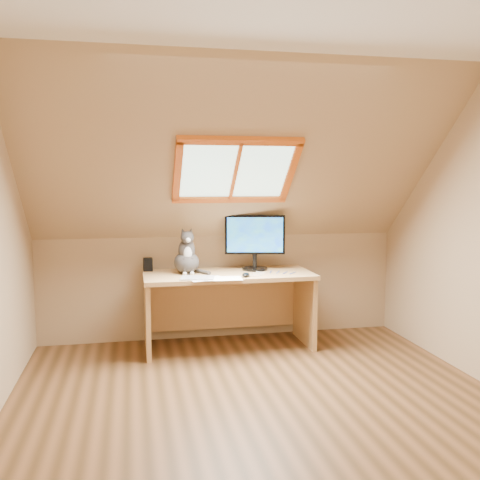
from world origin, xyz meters
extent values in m
plane|color=brown|center=(0.00, 0.00, 0.00)|extent=(3.50, 3.50, 0.00)
cube|color=tan|center=(0.00, -1.75, 1.20)|extent=(3.50, 0.02, 2.40)
cube|color=tan|center=(0.00, 1.75, 0.50)|extent=(3.50, 0.02, 1.00)
cube|color=silver|center=(0.00, -0.78, 2.40)|extent=(3.50, 1.95, 0.02)
cube|color=tan|center=(0.00, 0.97, 1.70)|extent=(3.50, 1.56, 1.41)
cube|color=#B2E0CC|center=(0.00, 1.05, 1.63)|extent=(0.90, 0.53, 0.48)
cube|color=#D55014|center=(0.00, 1.05, 1.63)|extent=(1.02, 0.64, 0.59)
cube|color=tan|center=(0.00, 1.38, 0.68)|extent=(1.53, 0.67, 0.04)
cube|color=tan|center=(-0.74, 1.38, 0.33)|extent=(0.04, 0.60, 0.66)
cube|color=tan|center=(0.74, 1.38, 0.33)|extent=(0.04, 0.60, 0.66)
cube|color=tan|center=(0.00, 1.69, 0.33)|extent=(1.43, 0.03, 0.46)
cylinder|color=black|center=(0.27, 1.49, 0.71)|extent=(0.24, 0.24, 0.02)
cylinder|color=black|center=(0.27, 1.49, 0.79)|extent=(0.04, 0.04, 0.13)
cube|color=black|center=(0.27, 1.49, 1.04)|extent=(0.56, 0.15, 0.37)
cube|color=#0820C5|center=(0.27, 1.46, 1.04)|extent=(0.51, 0.11, 0.32)
ellipsoid|color=#423D3A|center=(-0.37, 1.44, 0.80)|extent=(0.24, 0.29, 0.20)
ellipsoid|color=#423D3A|center=(-0.37, 1.43, 0.91)|extent=(0.16, 0.16, 0.21)
ellipsoid|color=silver|center=(-0.37, 1.36, 0.89)|extent=(0.08, 0.04, 0.12)
ellipsoid|color=#423D3A|center=(-0.37, 1.38, 1.03)|extent=(0.12, 0.11, 0.11)
sphere|color=silver|center=(-0.37, 1.33, 1.02)|extent=(0.04, 0.04, 0.04)
cone|color=#423D3A|center=(-0.41, 1.40, 1.09)|extent=(0.06, 0.06, 0.07)
cone|color=#423D3A|center=(-0.34, 1.40, 1.09)|extent=(0.06, 0.06, 0.07)
cube|color=black|center=(-0.72, 1.63, 0.76)|extent=(0.09, 0.09, 0.12)
cube|color=#B2B2B7|center=(-0.31, 1.15, 0.71)|extent=(0.32, 0.26, 0.01)
ellipsoid|color=black|center=(0.11, 1.15, 0.72)|extent=(0.10, 0.13, 0.04)
cube|color=white|center=(-0.17, 1.12, 0.70)|extent=(0.33, 0.27, 0.00)
cube|color=white|center=(-0.17, 1.12, 0.70)|extent=(0.32, 0.24, 0.00)
camera|label=1|loc=(-0.86, -3.36, 1.54)|focal=40.00mm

